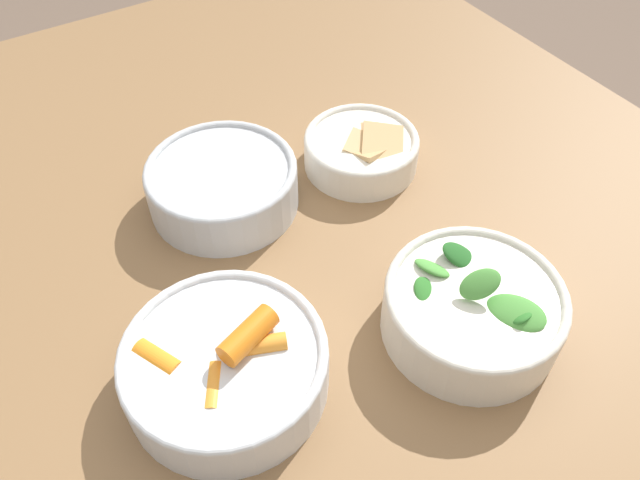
{
  "coord_description": "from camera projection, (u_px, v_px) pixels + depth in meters",
  "views": [
    {
      "loc": [
        -0.39,
        0.25,
        1.28
      ],
      "look_at": [
        -0.01,
        0.01,
        0.78
      ],
      "focal_mm": 35.0,
      "sensor_mm": 36.0,
      "label": 1
    }
  ],
  "objects": [
    {
      "name": "bowl_greens",
      "position": [
        473.0,
        309.0,
        0.6
      ],
      "size": [
        0.17,
        0.17,
        0.09
      ],
      "color": "silver",
      "rests_on": "dining_table"
    },
    {
      "name": "bowl_carrots",
      "position": [
        225.0,
        365.0,
        0.56
      ],
      "size": [
        0.19,
        0.19,
        0.08
      ],
      "color": "silver",
      "rests_on": "dining_table"
    },
    {
      "name": "bowl_cookies",
      "position": [
        362.0,
        149.0,
        0.78
      ],
      "size": [
        0.14,
        0.14,
        0.05
      ],
      "color": "silver",
      "rests_on": "dining_table"
    },
    {
      "name": "bowl_beans_hotdog",
      "position": [
        223.0,
        186.0,
        0.73
      ],
      "size": [
        0.18,
        0.18,
        0.06
      ],
      "color": "silver",
      "rests_on": "dining_table"
    },
    {
      "name": "dining_table",
      "position": [
        326.0,
        301.0,
        0.77
      ],
      "size": [
        1.3,
        1.03,
        0.75
      ],
      "color": "olive",
      "rests_on": "ground_plane"
    }
  ]
}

